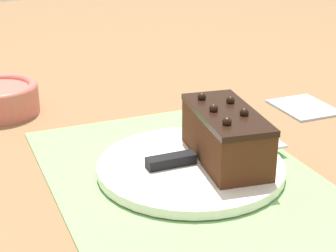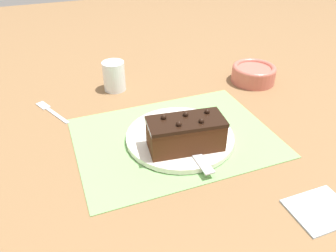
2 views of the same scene
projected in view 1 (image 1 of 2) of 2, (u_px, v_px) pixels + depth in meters
name	position (u px, v px, depth m)	size (l,w,h in m)	color
ground_plane	(183.00, 178.00, 0.74)	(3.00, 3.00, 0.00)	olive
placemat_woven	(183.00, 176.00, 0.74)	(0.46, 0.34, 0.00)	#7AB266
cake_plate	(191.00, 167.00, 0.75)	(0.25, 0.25, 0.01)	white
chocolate_cake	(224.00, 134.00, 0.75)	(0.17, 0.09, 0.08)	#472614
serving_knife	(195.00, 158.00, 0.75)	(0.02, 0.21, 0.01)	black
folded_napkin	(304.00, 106.00, 0.99)	(0.11, 0.09, 0.01)	silver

